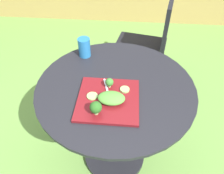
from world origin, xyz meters
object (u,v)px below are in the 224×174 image
salad_plate (108,100)px  fork (107,91)px  patio_chair (151,41)px  drinking_glass (84,48)px

salad_plate → fork: fork is taller
patio_chair → fork: size_ratio=5.90×
salad_plate → fork: (-0.01, 0.05, 0.01)m
drinking_glass → fork: size_ratio=0.76×
patio_chair → salad_plate: bearing=-106.7°
salad_plate → fork: size_ratio=1.96×
salad_plate → fork: bearing=99.6°
patio_chair → drinking_glass: bearing=-130.1°
patio_chair → salad_plate: (-0.27, -0.91, 0.20)m
drinking_glass → fork: (0.17, -0.32, -0.04)m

